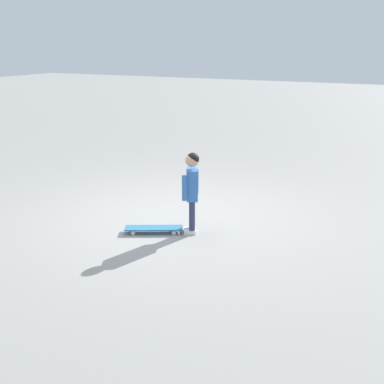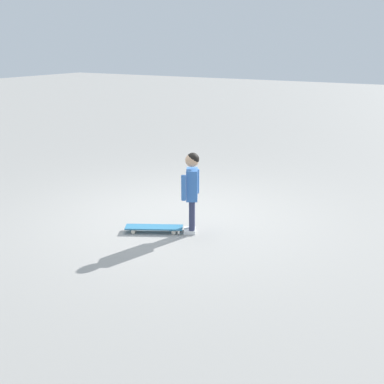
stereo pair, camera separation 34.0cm
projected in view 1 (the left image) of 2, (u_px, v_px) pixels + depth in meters
ground_plane at (175, 216)px, 7.02m from camera, size 50.00×50.00×0.00m
child_person at (192, 184)px, 6.24m from camera, size 0.41×0.26×1.06m
skateboard at (154, 228)px, 6.40m from camera, size 0.52×0.75×0.07m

